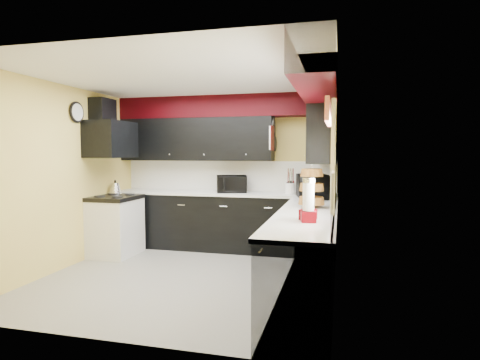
# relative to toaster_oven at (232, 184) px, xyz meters

# --- Properties ---
(ground) EXTENTS (3.60, 3.60, 0.00)m
(ground) POSITION_rel_toaster_oven_xyz_m (-0.14, -1.51, -1.08)
(ground) COLOR gray
(ground) RESTS_ON ground
(wall_back) EXTENTS (3.60, 0.06, 2.50)m
(wall_back) POSITION_rel_toaster_oven_xyz_m (-0.14, 0.29, 0.17)
(wall_back) COLOR #E0C666
(wall_back) RESTS_ON ground
(wall_right) EXTENTS (0.06, 3.60, 2.50)m
(wall_right) POSITION_rel_toaster_oven_xyz_m (1.66, -1.51, 0.17)
(wall_right) COLOR #E0C666
(wall_right) RESTS_ON ground
(wall_left) EXTENTS (0.06, 3.60, 2.50)m
(wall_left) POSITION_rel_toaster_oven_xyz_m (-1.94, -1.51, 0.17)
(wall_left) COLOR #E0C666
(wall_left) RESTS_ON ground
(ceiling) EXTENTS (3.60, 3.60, 0.06)m
(ceiling) POSITION_rel_toaster_oven_xyz_m (-0.14, -1.51, 1.42)
(ceiling) COLOR white
(ceiling) RESTS_ON wall_back
(cab_back) EXTENTS (3.60, 0.60, 0.90)m
(cab_back) POSITION_rel_toaster_oven_xyz_m (-0.14, -0.01, -0.63)
(cab_back) COLOR black
(cab_back) RESTS_ON ground
(cab_right) EXTENTS (0.60, 3.00, 0.90)m
(cab_right) POSITION_rel_toaster_oven_xyz_m (1.36, -1.81, -0.63)
(cab_right) COLOR black
(cab_right) RESTS_ON ground
(counter_back) EXTENTS (3.62, 0.64, 0.04)m
(counter_back) POSITION_rel_toaster_oven_xyz_m (-0.14, -0.01, -0.16)
(counter_back) COLOR white
(counter_back) RESTS_ON cab_back
(counter_right) EXTENTS (0.64, 3.02, 0.04)m
(counter_right) POSITION_rel_toaster_oven_xyz_m (1.36, -1.81, -0.16)
(counter_right) COLOR white
(counter_right) RESTS_ON cab_right
(splash_back) EXTENTS (3.60, 0.02, 0.50)m
(splash_back) POSITION_rel_toaster_oven_xyz_m (-0.14, 0.28, 0.11)
(splash_back) COLOR white
(splash_back) RESTS_ON counter_back
(splash_right) EXTENTS (0.02, 3.60, 0.50)m
(splash_right) POSITION_rel_toaster_oven_xyz_m (1.65, -1.51, 0.11)
(splash_right) COLOR white
(splash_right) RESTS_ON counter_right
(upper_back) EXTENTS (2.60, 0.35, 0.70)m
(upper_back) POSITION_rel_toaster_oven_xyz_m (-0.64, 0.11, 0.72)
(upper_back) COLOR black
(upper_back) RESTS_ON wall_back
(upper_right) EXTENTS (0.35, 1.80, 0.70)m
(upper_right) POSITION_rel_toaster_oven_xyz_m (1.48, -0.61, 0.72)
(upper_right) COLOR black
(upper_right) RESTS_ON wall_right
(soffit_back) EXTENTS (3.60, 0.36, 0.35)m
(soffit_back) POSITION_rel_toaster_oven_xyz_m (-0.14, 0.11, 1.25)
(soffit_back) COLOR black
(soffit_back) RESTS_ON wall_back
(soffit_right) EXTENTS (0.36, 3.24, 0.35)m
(soffit_right) POSITION_rel_toaster_oven_xyz_m (1.48, -1.69, 1.25)
(soffit_right) COLOR black
(soffit_right) RESTS_ON wall_right
(stove) EXTENTS (0.60, 0.75, 0.86)m
(stove) POSITION_rel_toaster_oven_xyz_m (-1.64, -0.76, -0.65)
(stove) COLOR white
(stove) RESTS_ON ground
(cooktop) EXTENTS (0.62, 0.77, 0.06)m
(cooktop) POSITION_rel_toaster_oven_xyz_m (-1.64, -0.76, -0.19)
(cooktop) COLOR black
(cooktop) RESTS_ON stove
(hood) EXTENTS (0.50, 0.78, 0.55)m
(hood) POSITION_rel_toaster_oven_xyz_m (-1.69, -0.76, 0.70)
(hood) COLOR black
(hood) RESTS_ON wall_left
(hood_duct) EXTENTS (0.24, 0.40, 0.40)m
(hood_duct) POSITION_rel_toaster_oven_xyz_m (-1.82, -0.76, 1.12)
(hood_duct) COLOR black
(hood_duct) RESTS_ON wall_left
(window) EXTENTS (0.03, 0.86, 0.96)m
(window) POSITION_rel_toaster_oven_xyz_m (1.64, -2.41, 0.47)
(window) COLOR white
(window) RESTS_ON wall_right
(valance) EXTENTS (0.04, 0.88, 0.20)m
(valance) POSITION_rel_toaster_oven_xyz_m (1.59, -2.41, 0.87)
(valance) COLOR red
(valance) RESTS_ON wall_right
(pan_top) EXTENTS (0.03, 0.22, 0.40)m
(pan_top) POSITION_rel_toaster_oven_xyz_m (0.68, 0.04, 0.92)
(pan_top) COLOR black
(pan_top) RESTS_ON upper_back
(pan_mid) EXTENTS (0.03, 0.28, 0.46)m
(pan_mid) POSITION_rel_toaster_oven_xyz_m (0.68, -0.09, 0.67)
(pan_mid) COLOR black
(pan_mid) RESTS_ON upper_back
(pan_low) EXTENTS (0.03, 0.24, 0.42)m
(pan_low) POSITION_rel_toaster_oven_xyz_m (0.68, 0.17, 0.64)
(pan_low) COLOR black
(pan_low) RESTS_ON upper_back
(cut_board) EXTENTS (0.03, 0.26, 0.35)m
(cut_board) POSITION_rel_toaster_oven_xyz_m (0.69, -0.21, 0.72)
(cut_board) COLOR white
(cut_board) RESTS_ON upper_back
(baskets) EXTENTS (0.27, 0.27, 0.50)m
(baskets) POSITION_rel_toaster_oven_xyz_m (1.38, -1.46, 0.10)
(baskets) COLOR brown
(baskets) RESTS_ON upper_right
(clock) EXTENTS (0.03, 0.30, 0.30)m
(clock) POSITION_rel_toaster_oven_xyz_m (-1.91, -1.26, 1.07)
(clock) COLOR black
(clock) RESTS_ON wall_left
(deco_plate) EXTENTS (0.03, 0.24, 0.24)m
(deco_plate) POSITION_rel_toaster_oven_xyz_m (1.63, -1.86, 1.17)
(deco_plate) COLOR white
(deco_plate) RESTS_ON wall_right
(toaster_oven) EXTENTS (0.57, 0.52, 0.27)m
(toaster_oven) POSITION_rel_toaster_oven_xyz_m (0.00, 0.00, 0.00)
(toaster_oven) COLOR black
(toaster_oven) RESTS_ON counter_back
(microwave) EXTENTS (0.53, 0.68, 0.33)m
(microwave) POSITION_rel_toaster_oven_xyz_m (1.33, -0.52, 0.03)
(microwave) COLOR black
(microwave) RESTS_ON counter_right
(utensil_crock) EXTENTS (0.20, 0.20, 0.17)m
(utensil_crock) POSITION_rel_toaster_oven_xyz_m (0.96, -0.02, -0.05)
(utensil_crock) COLOR white
(utensil_crock) RESTS_ON counter_back
(knife_block) EXTENTS (0.12, 0.14, 0.19)m
(knife_block) POSITION_rel_toaster_oven_xyz_m (0.96, 0.02, -0.04)
(knife_block) COLOR black
(knife_block) RESTS_ON counter_back
(kettle) EXTENTS (0.24, 0.24, 0.18)m
(kettle) POSITION_rel_toaster_oven_xyz_m (-1.81, -0.49, -0.07)
(kettle) COLOR silver
(kettle) RESTS_ON cooktop
(dispenser_a) EXTENTS (0.17, 0.17, 0.37)m
(dispenser_a) POSITION_rel_toaster_oven_xyz_m (1.40, -2.35, 0.05)
(dispenser_a) COLOR maroon
(dispenser_a) RESTS_ON counter_right
(dispenser_b) EXTENTS (0.16, 0.16, 0.36)m
(dispenser_b) POSITION_rel_toaster_oven_xyz_m (1.42, -2.48, 0.04)
(dispenser_b) COLOR #680B00
(dispenser_b) RESTS_ON counter_right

